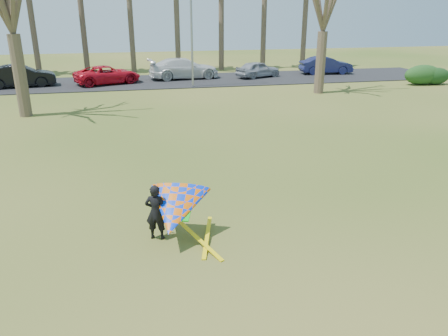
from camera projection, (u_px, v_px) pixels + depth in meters
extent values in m
plane|color=#254C10|center=(241.00, 235.00, 11.10)|extent=(100.00, 100.00, 0.00)
cube|color=black|center=(162.00, 81.00, 34.02)|extent=(46.00, 7.00, 0.06)
cylinder|color=#4B3A2D|center=(32.00, 20.00, 36.00)|extent=(0.48, 0.48, 9.00)
cylinder|color=#4E3D2E|center=(82.00, 15.00, 36.67)|extent=(0.48, 0.48, 9.70)
cylinder|color=#4D3B2E|center=(130.00, 10.00, 37.34)|extent=(0.48, 0.48, 10.40)
cylinder|color=brown|center=(177.00, 19.00, 38.38)|extent=(0.48, 0.48, 9.00)
cylinder|color=brown|center=(221.00, 15.00, 39.04)|extent=(0.48, 0.48, 9.70)
cylinder|color=brown|center=(264.00, 10.00, 39.71)|extent=(0.48, 0.48, 10.40)
cylinder|color=#4D3D2E|center=(305.00, 18.00, 40.75)|extent=(0.48, 0.48, 9.00)
cylinder|color=brown|center=(20.00, 76.00, 22.55)|extent=(0.64, 0.64, 4.20)
cylinder|color=#4D3D2E|center=(321.00, 63.00, 28.90)|extent=(0.64, 0.64, 3.99)
cylinder|color=gray|center=(192.00, 30.00, 30.29)|extent=(0.16, 0.16, 8.00)
ellipsoid|color=#173D16|center=(423.00, 75.00, 32.46)|extent=(2.94, 1.33, 1.47)
ellipsoid|color=black|center=(436.00, 76.00, 32.54)|extent=(2.26, 1.06, 1.26)
imported|color=black|center=(20.00, 76.00, 31.21)|extent=(4.95, 2.40, 1.56)
imported|color=red|center=(108.00, 75.00, 32.54)|extent=(5.31, 3.79, 1.34)
imported|color=silver|center=(184.00, 68.00, 34.86)|extent=(5.77, 2.83, 1.61)
imported|color=#9699A2|center=(258.00, 69.00, 35.60)|extent=(4.10, 2.86, 1.30)
imported|color=#191D4B|center=(326.00, 65.00, 37.44)|extent=(4.53, 1.91, 1.46)
imported|color=black|center=(156.00, 212.00, 10.71)|extent=(0.60, 0.48, 1.44)
cone|color=#042FD9|center=(175.00, 210.00, 10.52)|extent=(2.13, 2.39, 2.02)
cube|color=#0CBF19|center=(180.00, 213.00, 10.49)|extent=(0.62, 0.60, 0.24)
cube|color=yellow|center=(200.00, 245.00, 10.60)|extent=(0.85, 1.66, 0.28)
cube|color=yellow|center=(207.00, 240.00, 10.82)|extent=(0.56, 1.76, 0.22)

